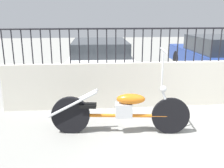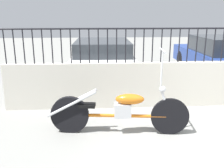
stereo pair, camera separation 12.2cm
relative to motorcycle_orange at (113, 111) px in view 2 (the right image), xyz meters
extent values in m
cube|color=beige|center=(1.87, 1.28, 0.08)|extent=(8.19, 0.18, 0.99)
cylinder|color=black|center=(-2.12, 1.28, 0.94)|extent=(0.02, 0.02, 0.73)
cylinder|color=black|center=(-1.93, 1.28, 0.94)|extent=(0.02, 0.02, 0.73)
cylinder|color=black|center=(-1.74, 1.28, 0.94)|extent=(0.02, 0.02, 0.73)
cylinder|color=black|center=(-1.55, 1.28, 0.94)|extent=(0.02, 0.02, 0.73)
cylinder|color=black|center=(-1.36, 1.28, 0.94)|extent=(0.02, 0.02, 0.73)
cylinder|color=black|center=(-1.17, 1.28, 0.94)|extent=(0.02, 0.02, 0.73)
cylinder|color=black|center=(-0.98, 1.28, 0.94)|extent=(0.02, 0.02, 0.73)
cylinder|color=black|center=(-0.79, 1.28, 0.94)|extent=(0.02, 0.02, 0.73)
cylinder|color=black|center=(-0.60, 1.28, 0.94)|extent=(0.02, 0.02, 0.73)
cylinder|color=black|center=(-0.41, 1.28, 0.94)|extent=(0.02, 0.02, 0.73)
cylinder|color=black|center=(-0.22, 1.28, 0.94)|extent=(0.02, 0.02, 0.73)
cylinder|color=black|center=(-0.03, 1.28, 0.94)|extent=(0.02, 0.02, 0.73)
cylinder|color=black|center=(0.16, 1.28, 0.94)|extent=(0.02, 0.02, 0.73)
cylinder|color=black|center=(0.35, 1.28, 0.94)|extent=(0.02, 0.02, 0.73)
cylinder|color=black|center=(0.54, 1.28, 0.94)|extent=(0.02, 0.02, 0.73)
cylinder|color=black|center=(0.73, 1.28, 0.94)|extent=(0.02, 0.02, 0.73)
cylinder|color=black|center=(0.92, 1.28, 0.94)|extent=(0.02, 0.02, 0.73)
cylinder|color=black|center=(1.11, 1.28, 0.94)|extent=(0.02, 0.02, 0.73)
cylinder|color=black|center=(1.30, 1.28, 0.94)|extent=(0.02, 0.02, 0.73)
cylinder|color=black|center=(1.49, 1.28, 0.94)|extent=(0.02, 0.02, 0.73)
cylinder|color=black|center=(1.68, 1.28, 0.94)|extent=(0.02, 0.02, 0.73)
cylinder|color=black|center=(1.87, 1.28, 0.94)|extent=(0.02, 0.02, 0.73)
cylinder|color=black|center=(2.06, 1.28, 0.94)|extent=(0.02, 0.02, 0.73)
cylinder|color=black|center=(2.25, 1.28, 0.94)|extent=(0.02, 0.02, 0.73)
cylinder|color=black|center=(2.44, 1.28, 0.94)|extent=(0.02, 0.02, 0.73)
cylinder|color=black|center=(1.87, 1.28, 1.29)|extent=(8.19, 0.04, 0.04)
cylinder|color=black|center=(0.95, -0.10, -0.09)|extent=(0.64, 0.12, 0.64)
cylinder|color=black|center=(-0.74, 0.08, -0.09)|extent=(0.66, 0.16, 0.65)
cylinder|color=orange|center=(0.11, -0.01, -0.09)|extent=(1.56, 0.22, 0.06)
cube|color=silver|center=(0.16, -0.02, 0.01)|extent=(0.28, 0.18, 0.24)
ellipsoid|color=orange|center=(0.28, -0.03, 0.21)|extent=(0.50, 0.25, 0.18)
cube|color=black|center=(-0.44, 0.05, 0.09)|extent=(0.30, 0.19, 0.06)
cylinder|color=silver|center=(0.86, -0.09, 0.16)|extent=(0.22, 0.07, 0.51)
sphere|color=silver|center=(0.80, -0.09, 0.39)|extent=(0.11, 0.11, 0.11)
cylinder|color=silver|center=(0.77, -0.08, 0.72)|extent=(0.03, 0.03, 0.61)
cylinder|color=silver|center=(0.77, -0.08, 1.02)|extent=(0.09, 0.52, 0.03)
cylinder|color=silver|center=(-0.70, 0.01, 0.13)|extent=(0.85, 0.14, 0.48)
cylinder|color=silver|center=(-0.68, 0.14, 0.13)|extent=(0.85, 0.14, 0.48)
cylinder|color=black|center=(-0.87, 5.26, -0.09)|extent=(0.12, 0.64, 0.64)
cylinder|color=black|center=(0.80, 5.23, -0.09)|extent=(0.12, 0.64, 0.64)
cylinder|color=black|center=(-0.93, 2.47, -0.09)|extent=(0.12, 0.64, 0.64)
cylinder|color=black|center=(0.74, 2.44, -0.09)|extent=(0.12, 0.64, 0.64)
cube|color=silver|center=(-0.07, 3.85, 0.12)|extent=(1.87, 4.54, 0.59)
cube|color=#2D3338|center=(-0.07, 3.63, 0.62)|extent=(1.65, 2.19, 0.40)
cylinder|color=black|center=(2.97, 5.34, -0.09)|extent=(0.12, 0.64, 0.64)
cylinder|color=black|center=(4.57, 5.30, -0.09)|extent=(0.12, 0.64, 0.64)
cylinder|color=black|center=(2.91, 2.59, -0.09)|extent=(0.12, 0.64, 0.64)
cube|color=navy|center=(3.74, 3.95, 0.12)|extent=(1.80, 4.46, 0.58)
cube|color=#2D3338|center=(3.74, 3.73, 0.65)|extent=(1.59, 2.15, 0.50)
camera|label=1|loc=(-0.40, -3.92, 1.56)|focal=40.00mm
camera|label=2|loc=(-0.28, -3.93, 1.56)|focal=40.00mm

